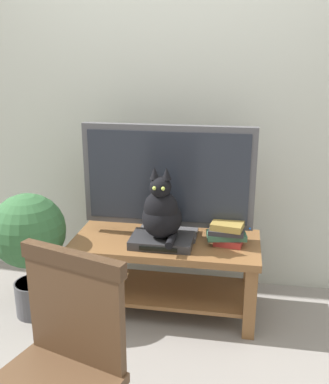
# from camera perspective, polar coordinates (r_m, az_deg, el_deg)

# --- Properties ---
(ground_plane) EXTENTS (12.00, 12.00, 0.00)m
(ground_plane) POSITION_cam_1_polar(r_m,az_deg,el_deg) (2.55, -2.40, -20.86)
(ground_plane) COLOR gray
(back_wall) EXTENTS (7.00, 0.12, 2.80)m
(back_wall) POSITION_cam_1_polar(r_m,az_deg,el_deg) (3.01, 1.49, 14.10)
(back_wall) COLOR #B7BCB2
(back_wall) RESTS_ON ground
(tv_stand) EXTENTS (1.14, 0.52, 0.48)m
(tv_stand) POSITION_cam_1_polar(r_m,az_deg,el_deg) (2.81, 0.18, -8.85)
(tv_stand) COLOR brown
(tv_stand) RESTS_ON ground
(tv) EXTENTS (1.04, 0.20, 0.69)m
(tv) POSITION_cam_1_polar(r_m,az_deg,el_deg) (2.68, 0.43, 1.57)
(tv) COLOR #4C4C51
(tv) RESTS_ON tv_stand
(media_box) EXTENTS (0.37, 0.25, 0.05)m
(media_box) POSITION_cam_1_polar(r_m,az_deg,el_deg) (2.67, -0.34, -6.24)
(media_box) COLOR #2D2D30
(media_box) RESTS_ON tv_stand
(cat) EXTENTS (0.23, 0.29, 0.43)m
(cat) POSITION_cam_1_polar(r_m,az_deg,el_deg) (2.59, -0.37, -2.60)
(cat) COLOR black
(cat) RESTS_ON media_box
(wooden_chair) EXTENTS (0.55, 0.55, 0.91)m
(wooden_chair) POSITION_cam_1_polar(r_m,az_deg,el_deg) (1.74, -13.48, -20.38)
(wooden_chair) COLOR #513823
(wooden_chair) RESTS_ON ground
(book_stack) EXTENTS (0.25, 0.19, 0.14)m
(book_stack) POSITION_cam_1_polar(r_m,az_deg,el_deg) (2.68, 8.03, -5.13)
(book_stack) COLOR #B2332D
(book_stack) RESTS_ON tv_stand
(potted_plant) EXTENTS (0.45, 0.45, 0.79)m
(potted_plant) POSITION_cam_1_polar(r_m,az_deg,el_deg) (2.81, -16.94, -5.80)
(potted_plant) COLOR #47474C
(potted_plant) RESTS_ON ground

